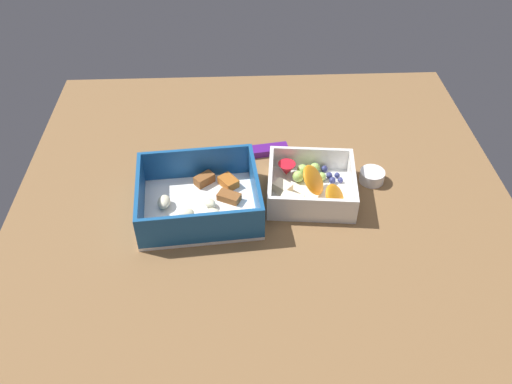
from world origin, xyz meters
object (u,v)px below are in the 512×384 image
object	(u,v)px
pasta_container	(201,200)
paper_cup_liner	(372,176)
candy_bar	(268,150)
fruit_bowl	(310,185)

from	to	relation	value
pasta_container	paper_cup_liner	bearing A→B (deg)	6.44
candy_bar	paper_cup_liner	size ratio (longest dim) A/B	1.71
pasta_container	candy_bar	bearing A→B (deg)	46.04
paper_cup_liner	pasta_container	bearing A→B (deg)	-168.71
pasta_container	paper_cup_liner	world-z (taller)	pasta_container
pasta_container	candy_bar	world-z (taller)	pasta_container
pasta_container	candy_bar	xyz separation A→B (cm)	(11.40, 14.02, -1.30)
candy_bar	paper_cup_liner	xyz separation A→B (cm)	(16.69, -8.41, 0.39)
fruit_bowl	paper_cup_liner	distance (cm)	11.10
pasta_container	candy_bar	size ratio (longest dim) A/B	2.81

